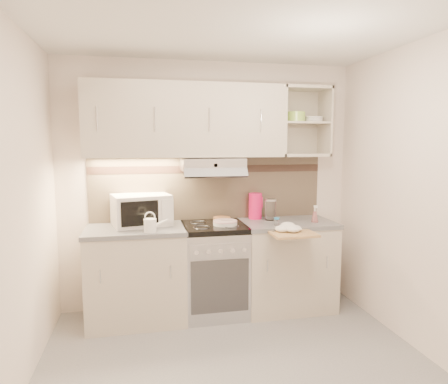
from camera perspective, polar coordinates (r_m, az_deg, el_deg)
The scene contains 17 objects.
ground at distance 3.22m, azimuth 2.53°, elevation -24.63°, with size 3.00×3.00×0.00m, color gray.
room_shell at distance 3.09m, azimuth 1.05°, elevation 5.90°, with size 3.04×2.84×2.52m.
base_cabinet_left at distance 3.96m, azimuth -12.38°, elevation -11.67°, with size 0.90×0.60×0.86m, color beige.
worktop_left at distance 3.84m, azimuth -12.56°, elevation -5.29°, with size 0.92×0.62×0.04m, color slate.
base_cabinet_right at distance 4.21m, azimuth 8.87°, elevation -10.44°, with size 0.90×0.60×0.86m, color beige.
worktop_right at distance 4.10m, azimuth 8.99°, elevation -4.42°, with size 0.92×0.62×0.04m, color slate.
electric_range at distance 4.01m, azimuth -1.40°, elevation -10.94°, with size 0.60×0.60×0.90m.
microwave at distance 3.92m, azimuth -11.75°, elevation -2.51°, with size 0.60×0.49×0.30m.
watering_can at distance 3.60m, azimuth -10.40°, elevation -4.63°, with size 0.22×0.11×0.19m.
plate_stack at distance 3.86m, azimuth 0.16°, elevation -4.40°, with size 0.23×0.23×0.05m.
bread_loaf at distance 4.03m, azimuth -0.30°, elevation -3.93°, with size 0.18×0.18×0.04m, color #A37839.
pink_pitcher at distance 4.17m, azimuth 4.51°, elevation -1.98°, with size 0.15×0.14×0.27m.
glass_jar at distance 4.11m, azimuth 6.65°, elevation -2.49°, with size 0.12×0.12×0.22m.
spice_jar at distance 3.87m, azimuth 7.53°, elevation -4.18°, with size 0.05×0.05×0.08m.
spray_bottle at distance 4.09m, azimuth 12.85°, elevation -3.24°, with size 0.07×0.07×0.18m.
cutting_board at distance 3.70m, azimuth 9.67°, elevation -5.82°, with size 0.40×0.36×0.02m, color tan.
dish_towel at distance 3.73m, azimuth 9.23°, elevation -4.97°, with size 0.26×0.22×0.07m, color white, non-canonical shape.
Camera 1 is at (-0.69, -2.65, 1.69)m, focal length 32.00 mm.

